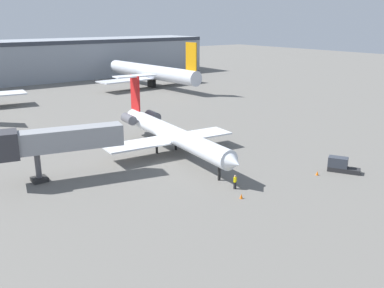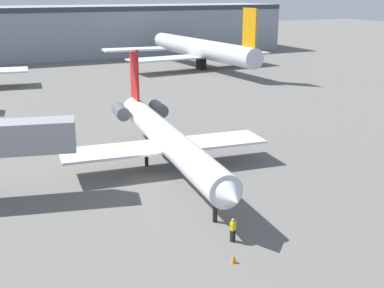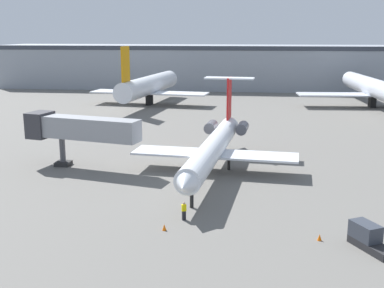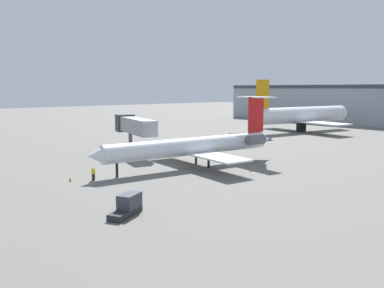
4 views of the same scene
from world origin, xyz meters
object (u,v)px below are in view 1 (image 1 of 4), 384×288
Objects in this scene: jet_bridge at (53,141)px; parked_airliner_west_mid at (152,72)px; traffic_cone_near at (241,196)px; regional_jet at (169,132)px; traffic_cone_mid at (317,173)px; baggage_tug_lead at (340,165)px; ground_crew_marshaller at (235,182)px.

parked_airliner_west_mid is at bearing 49.23° from jet_bridge.
traffic_cone_near is at bearing -114.54° from parked_airliner_west_mid.
jet_bridge is 23.46m from traffic_cone_near.
traffic_cone_mid is (9.95, -18.88, -2.95)m from regional_jet.
baggage_tug_lead is at bearing -103.03° from parked_airliner_west_mid.
parked_airliner_west_mid reaches higher than ground_crew_marshaller.
regional_jet is 57.46× the size of traffic_cone_mid.
ground_crew_marshaller reaches higher than traffic_cone_near.
ground_crew_marshaller is 3.07× the size of traffic_cone_mid.
jet_bridge is at bearing 128.25° from traffic_cone_near.
jet_bridge reaches higher than ground_crew_marshaller.
parked_airliner_west_mid is (30.78, 55.07, 1.06)m from regional_jet.
parked_airliner_west_mid is at bearing 65.58° from ground_crew_marshaller.
traffic_cone_near is (-2.76, -18.41, -2.95)m from regional_jet.
regional_jet is 0.80× the size of parked_airliner_west_mid.
jet_bridge is at bearing 147.44° from baggage_tug_lead.
parked_airliner_west_mid is (17.33, 74.87, 3.45)m from baggage_tug_lead.
baggage_tug_lead is at bearing -55.81° from regional_jet.
baggage_tug_lead is at bearing -32.56° from jet_bridge.
traffic_cone_near is at bearing -117.82° from ground_crew_marshaller.
jet_bridge is 0.38× the size of parked_airliner_west_mid.
jet_bridge is 8.85× the size of ground_crew_marshaller.
regional_jet is at bearing -119.20° from parked_airliner_west_mid.
traffic_cone_near is 1.00× the size of traffic_cone_mid.
baggage_tug_lead reaches higher than ground_crew_marshaller.
traffic_cone_near is at bearing -98.54° from regional_jet.
ground_crew_marshaller is (-1.45, -15.92, -2.37)m from regional_jet.
jet_bridge is at bearing -178.83° from regional_jet.
regional_jet reaches higher than traffic_cone_near.
regional_jet is 7.56× the size of baggage_tug_lead.
ground_crew_marshaller reaches higher than traffic_cone_mid.
regional_jet is 18.85m from traffic_cone_near.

